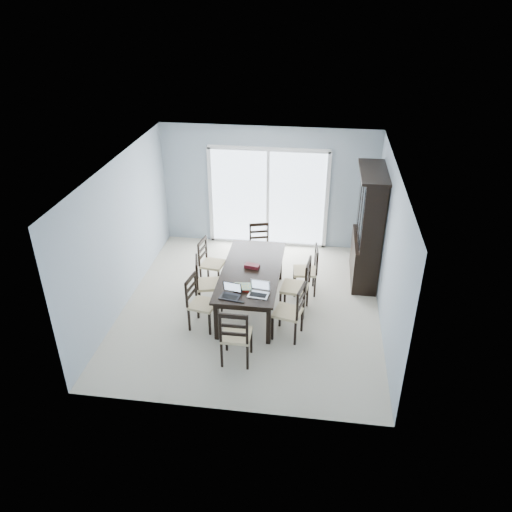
# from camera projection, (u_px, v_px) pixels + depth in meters

# --- Properties ---
(floor) EXTENTS (5.00, 5.00, 0.00)m
(floor) POSITION_uv_depth(u_px,v_px,m) (251.00, 306.00, 8.95)
(floor) COLOR beige
(floor) RESTS_ON ground
(ceiling) EXTENTS (5.00, 5.00, 0.00)m
(ceiling) POSITION_uv_depth(u_px,v_px,m) (251.00, 167.00, 7.69)
(ceiling) COLOR white
(ceiling) RESTS_ON back_wall
(back_wall) EXTENTS (4.50, 0.02, 2.60)m
(back_wall) POSITION_uv_depth(u_px,v_px,m) (268.00, 188.00, 10.49)
(back_wall) COLOR #96A6B3
(back_wall) RESTS_ON floor
(wall_left) EXTENTS (0.02, 5.00, 2.60)m
(wall_left) POSITION_uv_depth(u_px,v_px,m) (122.00, 233.00, 8.59)
(wall_left) COLOR #96A6B3
(wall_left) RESTS_ON floor
(wall_right) EXTENTS (0.02, 5.00, 2.60)m
(wall_right) POSITION_uv_depth(u_px,v_px,m) (389.00, 250.00, 8.05)
(wall_right) COLOR #96A6B3
(wall_right) RESTS_ON floor
(balcony) EXTENTS (4.50, 2.00, 0.10)m
(balcony) POSITION_uv_depth(u_px,v_px,m) (272.00, 226.00, 12.01)
(balcony) COLOR gray
(balcony) RESTS_ON ground
(railing) EXTENTS (4.50, 0.06, 1.10)m
(railing) POSITION_uv_depth(u_px,v_px,m) (277.00, 187.00, 12.59)
(railing) COLOR #99999E
(railing) RESTS_ON balcony
(dining_table) EXTENTS (1.00, 2.20, 0.75)m
(dining_table) POSITION_uv_depth(u_px,v_px,m) (251.00, 274.00, 8.62)
(dining_table) COLOR black
(dining_table) RESTS_ON floor
(china_hutch) EXTENTS (0.50, 1.38, 2.20)m
(china_hutch) POSITION_uv_depth(u_px,v_px,m) (368.00, 229.00, 9.27)
(china_hutch) COLOR black
(china_hutch) RESTS_ON floor
(sliding_door) EXTENTS (2.52, 0.05, 2.18)m
(sliding_door) POSITION_uv_depth(u_px,v_px,m) (268.00, 198.00, 10.57)
(sliding_door) COLOR silver
(sliding_door) RESTS_ON floor
(chair_left_near) EXTENTS (0.48, 0.47, 1.08)m
(chair_left_near) POSITION_uv_depth(u_px,v_px,m) (197.00, 297.00, 8.17)
(chair_left_near) COLOR black
(chair_left_near) RESTS_ON floor
(chair_left_mid) EXTENTS (0.52, 0.51, 1.12)m
(chair_left_mid) POSITION_uv_depth(u_px,v_px,m) (204.00, 278.00, 8.66)
(chair_left_mid) COLOR black
(chair_left_mid) RESTS_ON floor
(chair_left_far) EXTENTS (0.47, 0.46, 1.06)m
(chair_left_far) POSITION_uv_depth(u_px,v_px,m) (208.00, 257.00, 9.36)
(chair_left_far) COLOR black
(chair_left_far) RESTS_ON floor
(chair_right_near) EXTENTS (0.52, 0.51, 1.13)m
(chair_right_near) POSITION_uv_depth(u_px,v_px,m) (294.00, 306.00, 7.89)
(chair_right_near) COLOR black
(chair_right_near) RESTS_ON floor
(chair_right_mid) EXTENTS (0.51, 0.50, 1.19)m
(chair_right_mid) POSITION_uv_depth(u_px,v_px,m) (301.00, 281.00, 8.49)
(chair_right_mid) COLOR black
(chair_right_mid) RESTS_ON floor
(chair_right_far) EXTENTS (0.46, 0.45, 1.08)m
(chair_right_far) POSITION_uv_depth(u_px,v_px,m) (310.00, 265.00, 9.09)
(chair_right_far) COLOR black
(chair_right_far) RESTS_ON floor
(chair_end_near) EXTENTS (0.43, 0.44, 1.15)m
(chair_end_near) POSITION_uv_depth(u_px,v_px,m) (235.00, 332.00, 7.30)
(chair_end_near) COLOR black
(chair_end_near) RESTS_ON floor
(chair_end_far) EXTENTS (0.49, 0.50, 1.05)m
(chair_end_far) POSITION_uv_depth(u_px,v_px,m) (260.00, 241.00, 9.95)
(chair_end_far) COLOR black
(chair_end_far) RESTS_ON floor
(laptop_dark) EXTENTS (0.34, 0.26, 0.21)m
(laptop_dark) POSITION_uv_depth(u_px,v_px,m) (230.00, 294.00, 7.81)
(laptop_dark) COLOR black
(laptop_dark) RESTS_ON dining_table
(laptop_silver) EXTENTS (0.35, 0.26, 0.22)m
(laptop_silver) POSITION_uv_depth(u_px,v_px,m) (258.00, 293.00, 7.86)
(laptop_silver) COLOR silver
(laptop_silver) RESTS_ON dining_table
(book_stack) EXTENTS (0.31, 0.25, 0.05)m
(book_stack) POSITION_uv_depth(u_px,v_px,m) (242.00, 287.00, 8.05)
(book_stack) COLOR maroon
(book_stack) RESTS_ON dining_table
(cell_phone) EXTENTS (0.12, 0.07, 0.01)m
(cell_phone) POSITION_uv_depth(u_px,v_px,m) (241.00, 302.00, 7.72)
(cell_phone) COLOR black
(cell_phone) RESTS_ON dining_table
(game_box) EXTENTS (0.27, 0.17, 0.06)m
(game_box) POSITION_uv_depth(u_px,v_px,m) (252.00, 266.00, 8.63)
(game_box) COLOR #440D0D
(game_box) RESTS_ON dining_table
(hot_tub) EXTENTS (1.98, 1.85, 0.86)m
(hot_tub) POSITION_uv_depth(u_px,v_px,m) (258.00, 205.00, 11.88)
(hot_tub) COLOR brown
(hot_tub) RESTS_ON balcony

